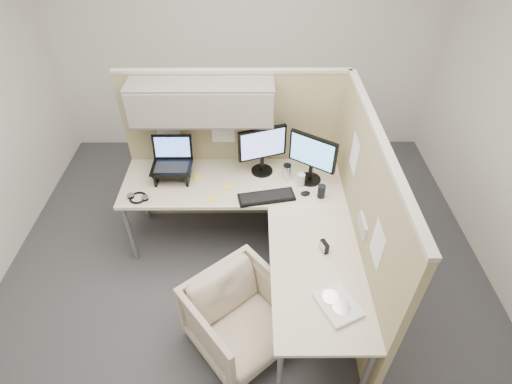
{
  "coord_description": "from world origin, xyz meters",
  "views": [
    {
      "loc": [
        0.09,
        -2.25,
        3.03
      ],
      "look_at": [
        0.1,
        0.25,
        0.85
      ],
      "focal_mm": 28.0,
      "sensor_mm": 36.0,
      "label": 1
    }
  ],
  "objects_px": {
    "monitor_left": "(262,147)",
    "keyboard": "(266,197)",
    "desk": "(259,216)",
    "office_chair": "(241,316)"
  },
  "relations": [
    {
      "from": "office_chair",
      "to": "keyboard",
      "type": "bearing_deg",
      "value": 37.85
    },
    {
      "from": "desk",
      "to": "keyboard",
      "type": "bearing_deg",
      "value": 69.91
    },
    {
      "from": "desk",
      "to": "monitor_left",
      "type": "bearing_deg",
      "value": 86.56
    },
    {
      "from": "keyboard",
      "to": "desk",
      "type": "bearing_deg",
      "value": -120.98
    },
    {
      "from": "desk",
      "to": "monitor_left",
      "type": "distance_m",
      "value": 0.64
    },
    {
      "from": "keyboard",
      "to": "monitor_left",
      "type": "bearing_deg",
      "value": 84.11
    },
    {
      "from": "office_chair",
      "to": "monitor_left",
      "type": "distance_m",
      "value": 1.45
    },
    {
      "from": "monitor_left",
      "to": "desk",
      "type": "bearing_deg",
      "value": -112.23
    },
    {
      "from": "monitor_left",
      "to": "office_chair",
      "type": "bearing_deg",
      "value": -116.69
    },
    {
      "from": "monitor_left",
      "to": "keyboard",
      "type": "xyz_separation_m",
      "value": [
        0.03,
        -0.37,
        -0.26
      ]
    }
  ]
}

